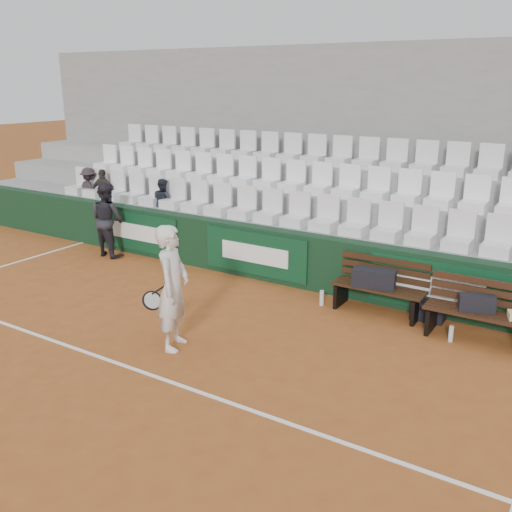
{
  "coord_description": "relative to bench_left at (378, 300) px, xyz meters",
  "views": [
    {
      "loc": [
        5.28,
        -4.83,
        3.64
      ],
      "look_at": [
        0.72,
        2.4,
        1.0
      ],
      "focal_mm": 40.0,
      "sensor_mm": 36.0,
      "label": 1
    }
  ],
  "objects": [
    {
      "name": "ground",
      "position": [
        -2.35,
        -3.54,
        -0.23
      ],
      "size": [
        80.0,
        80.0,
        0.0
      ],
      "primitive_type": "plane",
      "color": "#995022",
      "rests_on": "ground"
    },
    {
      "name": "court_baseline",
      "position": [
        -2.35,
        -3.54,
        -0.22
      ],
      "size": [
        18.0,
        0.06,
        0.01
      ],
      "primitive_type": "cube",
      "color": "white",
      "rests_on": "ground"
    },
    {
      "name": "back_barrier",
      "position": [
        -2.28,
        0.45,
        0.28
      ],
      "size": [
        18.0,
        0.34,
        1.0
      ],
      "color": "#10321B",
      "rests_on": "ground"
    },
    {
      "name": "grandstand_tier_front",
      "position": [
        -2.35,
        1.08,
        0.28
      ],
      "size": [
        18.0,
        0.95,
        1.0
      ],
      "primitive_type": "cube",
      "color": "gray",
      "rests_on": "ground"
    },
    {
      "name": "grandstand_tier_mid",
      "position": [
        -2.35,
        2.03,
        0.5
      ],
      "size": [
        18.0,
        0.95,
        1.45
      ],
      "primitive_type": "cube",
      "color": "gray",
      "rests_on": "ground"
    },
    {
      "name": "grandstand_tier_back",
      "position": [
        -2.35,
        2.98,
        0.72
      ],
      "size": [
        18.0,
        0.95,
        1.9
      ],
      "primitive_type": "cube",
      "color": "gray",
      "rests_on": "ground"
    },
    {
      "name": "grandstand_rear_wall",
      "position": [
        -2.35,
        3.61,
        1.98
      ],
      "size": [
        18.0,
        0.3,
        4.4
      ],
      "primitive_type": "cube",
      "color": "gray",
      "rests_on": "ground"
    },
    {
      "name": "seat_row_front",
      "position": [
        -2.35,
        0.91,
        1.09
      ],
      "size": [
        11.9,
        0.44,
        0.63
      ],
      "primitive_type": "cube",
      "color": "silver",
      "rests_on": "grandstand_tier_front"
    },
    {
      "name": "seat_row_mid",
      "position": [
        -2.35,
        1.86,
        1.54
      ],
      "size": [
        11.9,
        0.44,
        0.63
      ],
      "primitive_type": "cube",
      "color": "white",
      "rests_on": "grandstand_tier_mid"
    },
    {
      "name": "seat_row_back",
      "position": [
        -2.35,
        2.81,
        1.99
      ],
      "size": [
        11.9,
        0.44,
        0.63
      ],
      "primitive_type": "cube",
      "color": "silver",
      "rests_on": "grandstand_tier_back"
    },
    {
      "name": "bench_left",
      "position": [
        0.0,
        0.0,
        0.0
      ],
      "size": [
        1.5,
        0.56,
        0.45
      ],
      "primitive_type": "cube",
      "color": "#321D0F",
      "rests_on": "ground"
    },
    {
      "name": "bench_right",
      "position": [
        1.59,
        -0.24,
        0.0
      ],
      "size": [
        1.5,
        0.56,
        0.45
      ],
      "primitive_type": "cube",
      "color": "#361C10",
      "rests_on": "ground"
    },
    {
      "name": "sports_bag_left",
      "position": [
        -0.07,
        -0.05,
        0.37
      ],
      "size": [
        0.72,
        0.43,
        0.29
      ],
      "primitive_type": "cube",
      "rotation": [
        0.0,
        0.0,
        0.21
      ],
      "color": "black",
      "rests_on": "bench_left"
    },
    {
      "name": "sports_bag_right",
      "position": [
        1.55,
        -0.19,
        0.34
      ],
      "size": [
        0.55,
        0.38,
        0.23
      ],
      "primitive_type": "cube",
      "rotation": [
        0.0,
        0.0,
        0.34
      ],
      "color": "black",
      "rests_on": "bench_right"
    },
    {
      "name": "sports_bag_ground",
      "position": [
        0.79,
        0.16,
        -0.07
      ],
      "size": [
        0.51,
        0.31,
        0.31
      ],
      "primitive_type": "cube",
      "rotation": [
        0.0,
        0.0,
        0.01
      ],
      "color": "black",
      "rests_on": "ground"
    },
    {
      "name": "water_bottle_near",
      "position": [
        -0.91,
        -0.2,
        -0.09
      ],
      "size": [
        0.07,
        0.07,
        0.26
      ],
      "primitive_type": "cylinder",
      "color": "silver",
      "rests_on": "ground"
    },
    {
      "name": "water_bottle_far",
      "position": [
        1.3,
        -0.47,
        -0.1
      ],
      "size": [
        0.07,
        0.07,
        0.24
      ],
      "primitive_type": "cylinder",
      "color": "silver",
      "rests_on": "ground"
    },
    {
      "name": "tennis_player",
      "position": [
        -1.99,
        -2.72,
        0.67
      ],
      "size": [
        0.81,
        0.76,
        1.79
      ],
      "color": "silver",
      "rests_on": "ground"
    },
    {
      "name": "ball_kid",
      "position": [
        -6.07,
        -0.05,
        0.57
      ],
      "size": [
        0.82,
        0.67,
        1.59
      ],
      "primitive_type": "imported",
      "rotation": [
        0.0,
        0.0,
        3.06
      ],
      "color": "black",
      "rests_on": "ground"
    },
    {
      "name": "spectator_a",
      "position": [
        -7.69,
        0.96,
        1.33
      ],
      "size": [
        0.78,
        0.54,
        1.1
      ],
      "primitive_type": "imported",
      "rotation": [
        0.0,
        0.0,
        2.95
      ],
      "color": "black",
      "rests_on": "grandstand_tier_front"
    },
    {
      "name": "spectator_b",
      "position": [
        -7.21,
        0.96,
        1.33
      ],
      "size": [
        0.69,
        0.41,
        1.1
      ],
      "primitive_type": "imported",
      "rotation": [
        0.0,
        0.0,
        3.37
      ],
      "color": "#2E2925",
      "rests_on": "grandstand_tier_front"
    },
    {
      "name": "spectator_c",
      "position": [
        -5.37,
        0.96,
        1.3
      ],
      "size": [
        0.59,
        0.51,
        1.05
      ],
      "primitive_type": "imported",
      "rotation": [
        0.0,
        0.0,
        2.89
      ],
      "color": "black",
      "rests_on": "grandstand_tier_front"
    }
  ]
}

